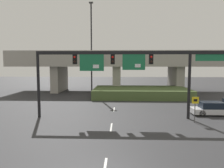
# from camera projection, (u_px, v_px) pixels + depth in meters

# --- Properties ---
(lane_markings) EXTENTS (0.14, 31.39, 0.01)m
(lane_markings) POSITION_uv_depth(u_px,v_px,m) (114.00, 109.00, 25.54)
(lane_markings) COLOR silver
(lane_markings) RESTS_ON ground
(signal_gantry) EXTENTS (18.50, 0.44, 6.53)m
(signal_gantry) POSITION_uv_depth(u_px,v_px,m) (125.00, 63.00, 20.94)
(signal_gantry) COLOR black
(signal_gantry) RESTS_ON ground
(speed_limit_sign) EXTENTS (0.60, 0.11, 2.42)m
(speed_limit_sign) POSITION_uv_depth(u_px,v_px,m) (195.00, 106.00, 19.52)
(speed_limit_sign) COLOR #4C4C4C
(speed_limit_sign) RESTS_ON ground
(highway_light_pole_near) EXTENTS (0.70, 0.36, 16.13)m
(highway_light_pole_near) POSITION_uv_depth(u_px,v_px,m) (91.00, 46.00, 38.88)
(highway_light_pole_near) COLOR black
(highway_light_pole_near) RESTS_ON ground
(overpass_bridge) EXTENTS (39.57, 9.38, 7.64)m
(overpass_bridge) POSITION_uv_depth(u_px,v_px,m) (117.00, 64.00, 41.90)
(overpass_bridge) COLOR #A39E93
(overpass_bridge) RESTS_ON ground
(grass_embankment) EXTENTS (15.06, 8.60, 1.41)m
(grass_embankment) POSITION_uv_depth(u_px,v_px,m) (141.00, 92.00, 35.40)
(grass_embankment) COLOR #4C6033
(grass_embankment) RESTS_ON ground
(parked_sedan_near_right) EXTENTS (4.40, 1.81, 1.36)m
(parked_sedan_near_right) POSITION_uv_depth(u_px,v_px,m) (212.00, 109.00, 22.74)
(parked_sedan_near_right) COLOR silver
(parked_sedan_near_right) RESTS_ON ground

